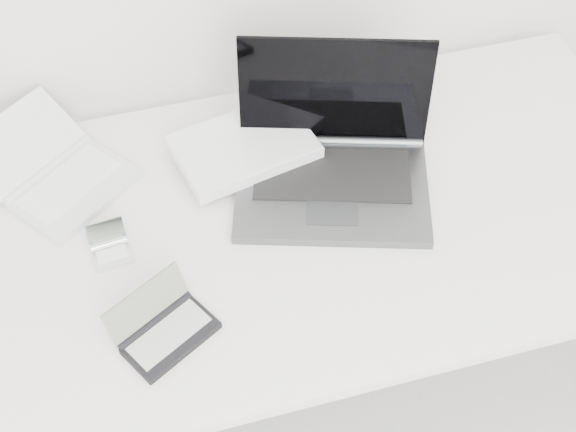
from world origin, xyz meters
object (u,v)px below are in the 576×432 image
object	(u,v)px
palmtop_charcoal	(164,329)
laptop_large	(304,157)
desk	(297,231)
netbook_open_white	(59,176)

from	to	relation	value
palmtop_charcoal	laptop_large	bearing A→B (deg)	12.63
desk	laptop_large	xyz separation A→B (m)	(0.05, 0.12, 0.09)
desk	laptop_large	bearing A→B (deg)	67.93
desk	netbook_open_white	bearing A→B (deg)	154.12
netbook_open_white	palmtop_charcoal	world-z (taller)	netbook_open_white
laptop_large	palmtop_charcoal	xyz separation A→B (m)	(-0.36, -0.32, -0.03)
netbook_open_white	desk	bearing A→B (deg)	-63.42
palmtop_charcoal	desk	bearing A→B (deg)	3.90
laptop_large	palmtop_charcoal	size ratio (longest dim) A/B	2.69
netbook_open_white	palmtop_charcoal	xyz separation A→B (m)	(0.15, -0.43, -0.00)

